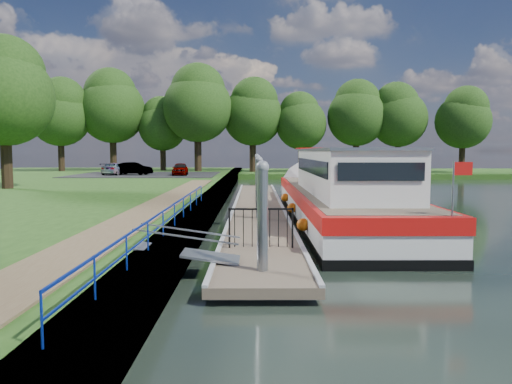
{
  "coord_description": "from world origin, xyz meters",
  "views": [
    {
      "loc": [
        -0.18,
        -11.86,
        3.17
      ],
      "look_at": [
        -0.12,
        9.54,
        1.4
      ],
      "focal_mm": 35.0,
      "sensor_mm": 36.0,
      "label": 1
    }
  ],
  "objects_px": {
    "car_b": "(133,169)",
    "car_c": "(115,169)",
    "pontoon": "(258,210)",
    "car_a": "(180,169)",
    "barge": "(335,195)"
  },
  "relations": [
    {
      "from": "pontoon",
      "to": "car_a",
      "type": "relative_size",
      "value": 8.43
    },
    {
      "from": "pontoon",
      "to": "barge",
      "type": "height_order",
      "value": "barge"
    },
    {
      "from": "pontoon",
      "to": "car_c",
      "type": "bearing_deg",
      "value": 119.9
    },
    {
      "from": "pontoon",
      "to": "car_a",
      "type": "distance_m",
      "value": 24.37
    },
    {
      "from": "car_b",
      "to": "car_c",
      "type": "bearing_deg",
      "value": 90.64
    },
    {
      "from": "barge",
      "to": "car_a",
      "type": "distance_m",
      "value": 27.07
    },
    {
      "from": "car_b",
      "to": "barge",
      "type": "bearing_deg",
      "value": -134.74
    },
    {
      "from": "car_b",
      "to": "car_c",
      "type": "height_order",
      "value": "car_b"
    },
    {
      "from": "car_b",
      "to": "car_a",
      "type": "bearing_deg",
      "value": -83.85
    },
    {
      "from": "car_b",
      "to": "car_c",
      "type": "distance_m",
      "value": 1.95
    },
    {
      "from": "car_a",
      "to": "car_b",
      "type": "relative_size",
      "value": 0.96
    },
    {
      "from": "barge",
      "to": "car_a",
      "type": "xyz_separation_m",
      "value": [
        -10.95,
        24.76,
        0.35
      ]
    },
    {
      "from": "barge",
      "to": "car_c",
      "type": "relative_size",
      "value": 5.26
    },
    {
      "from": "pontoon",
      "to": "car_b",
      "type": "xyz_separation_m",
      "value": [
        -12.05,
        23.82,
        1.26
      ]
    },
    {
      "from": "barge",
      "to": "car_c",
      "type": "height_order",
      "value": "barge"
    }
  ]
}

